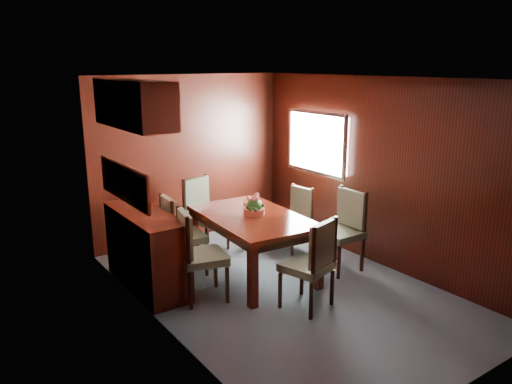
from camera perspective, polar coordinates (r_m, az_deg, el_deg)
ground at (r=5.91m, az=3.25°, el=-11.06°), size 4.50×4.50×0.00m
room_shell at (r=5.61m, az=0.54°, el=5.08°), size 3.06×4.52×2.41m
sideboard at (r=5.96m, az=-12.38°, el=-6.49°), size 0.48×1.40×0.90m
dining_table at (r=6.07m, az=-0.40°, el=-3.65°), size 1.13×1.70×0.77m
chair_left_near at (r=5.50m, az=-6.88°, el=-6.61°), size 0.57×0.59×1.04m
chair_left_far at (r=6.18m, az=-8.89°, el=-4.42°), size 0.51×0.53×1.02m
chair_right_near at (r=6.38m, az=10.07°, el=-3.77°), size 0.47×0.49×1.03m
chair_right_far at (r=7.00m, az=4.62°, el=-2.58°), size 0.44×0.46×0.89m
chair_head at (r=5.30m, az=6.56°, el=-7.69°), size 0.58×0.57×1.01m
chair_foot at (r=6.98m, az=-6.15°, el=-2.02°), size 0.60×0.58×1.03m
flower_centerpiece at (r=6.03m, az=-0.22°, el=-1.37°), size 0.28×0.28×0.28m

